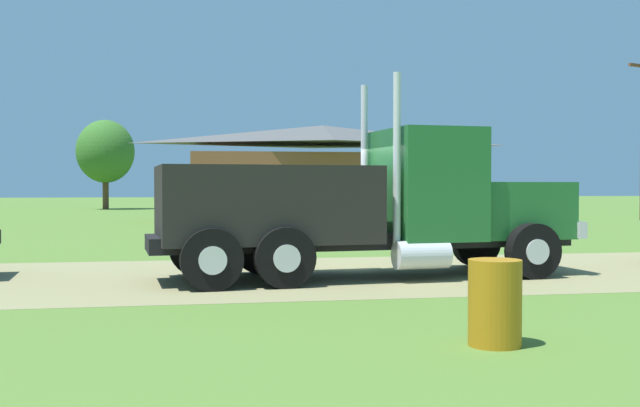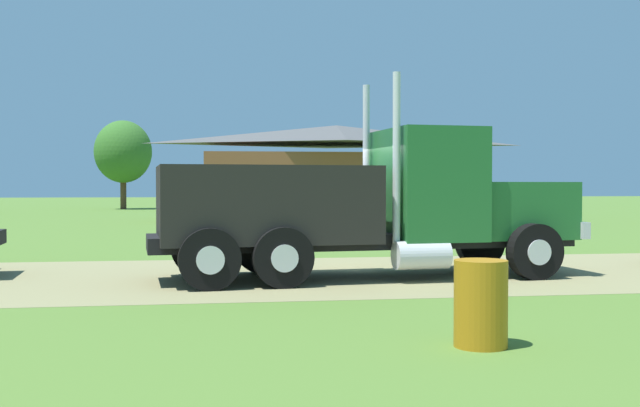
# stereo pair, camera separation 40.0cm
# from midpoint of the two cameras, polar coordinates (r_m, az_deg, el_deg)

# --- Properties ---
(ground_plane) EXTENTS (200.00, 200.00, 0.00)m
(ground_plane) POSITION_cam_midpoint_polar(r_m,az_deg,el_deg) (15.19, 3.46, -5.28)
(ground_plane) COLOR #52752D
(dirt_track) EXTENTS (120.00, 6.72, 0.01)m
(dirt_track) POSITION_cam_midpoint_polar(r_m,az_deg,el_deg) (15.19, 3.46, -5.27)
(dirt_track) COLOR #898357
(dirt_track) RESTS_ON ground_plane
(truck_foreground_white) EXTENTS (8.37, 3.24, 3.80)m
(truck_foreground_white) POSITION_cam_midpoint_polar(r_m,az_deg,el_deg) (14.48, 2.43, -0.26)
(truck_foreground_white) COLOR black
(truck_foreground_white) RESTS_ON ground_plane
(steel_barrel) EXTENTS (0.58, 0.58, 0.95)m
(steel_barrel) POSITION_cam_midpoint_polar(r_m,az_deg,el_deg) (8.52, 11.71, -7.33)
(steel_barrel) COLOR #B27214
(steel_barrel) RESTS_ON ground_plane
(shed_building) EXTENTS (13.80, 6.06, 4.76)m
(shed_building) POSITION_cam_midpoint_polar(r_m,az_deg,el_deg) (37.92, -0.09, 2.18)
(shed_building) COLOR brown
(shed_building) RESTS_ON ground_plane
(tree_mid) EXTENTS (4.20, 4.20, 6.57)m
(tree_mid) POSITION_cam_midpoint_polar(r_m,az_deg,el_deg) (57.93, -16.05, 3.77)
(tree_mid) COLOR #513823
(tree_mid) RESTS_ON ground_plane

